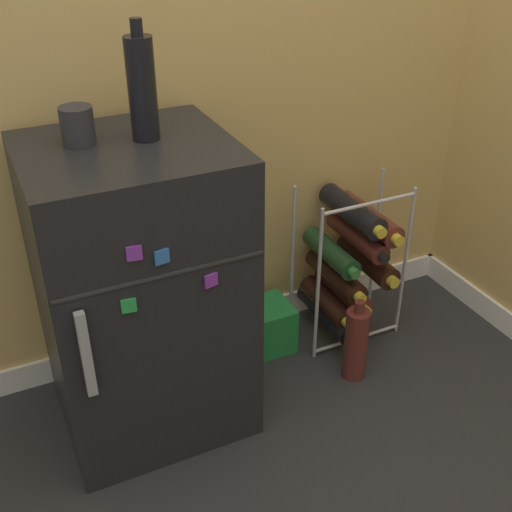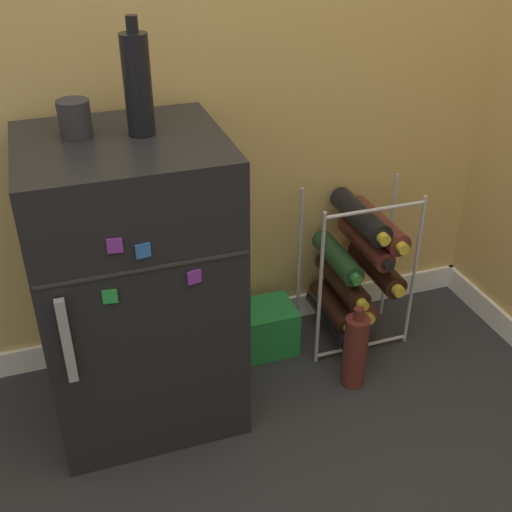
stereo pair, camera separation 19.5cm
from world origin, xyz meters
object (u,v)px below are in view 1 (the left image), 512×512
object	(u,v)px
wine_rack	(347,262)
soda_box	(259,328)
fridge_top_bottle	(142,88)
loose_bottle_floor	(356,343)
fridge_top_cup	(77,126)
mini_fridge	(142,293)

from	to	relation	value
wine_rack	soda_box	bearing A→B (deg)	172.71
soda_box	fridge_top_bottle	bearing A→B (deg)	-164.37
fridge_top_bottle	wine_rack	bearing A→B (deg)	5.23
soda_box	loose_bottle_floor	distance (m)	0.35
fridge_top_cup	fridge_top_bottle	distance (m)	0.18
wine_rack	fridge_top_bottle	world-z (taller)	fridge_top_bottle
wine_rack	fridge_top_bottle	xyz separation A→B (m)	(-0.68, -0.06, 0.70)
loose_bottle_floor	fridge_top_cup	bearing A→B (deg)	165.35
mini_fridge	soda_box	distance (m)	0.56
soda_box	loose_bottle_floor	bearing A→B (deg)	-49.88
mini_fridge	loose_bottle_floor	size ratio (longest dim) A/B	2.93
wine_rack	soda_box	world-z (taller)	wine_rack
soda_box	fridge_top_bottle	size ratio (longest dim) A/B	0.76
mini_fridge	loose_bottle_floor	distance (m)	0.72
mini_fridge	wine_rack	bearing A→B (deg)	6.75
mini_fridge	fridge_top_cup	size ratio (longest dim) A/B	9.23
wine_rack	fridge_top_bottle	bearing A→B (deg)	-174.77
wine_rack	soda_box	distance (m)	0.38
wine_rack	loose_bottle_floor	size ratio (longest dim) A/B	1.93
fridge_top_bottle	soda_box	bearing A→B (deg)	15.63
fridge_top_cup	loose_bottle_floor	xyz separation A→B (m)	(0.74, -0.19, -0.78)
fridge_top_cup	loose_bottle_floor	bearing A→B (deg)	-14.65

